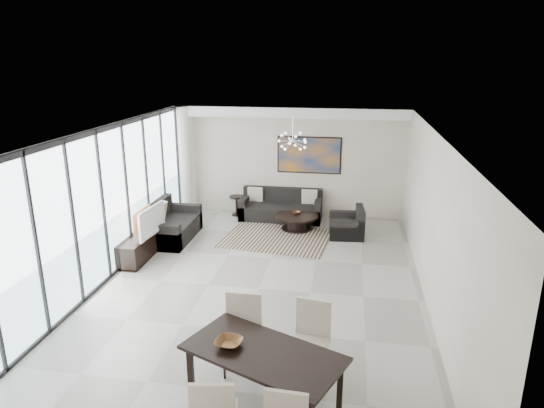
% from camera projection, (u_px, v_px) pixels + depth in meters
% --- Properties ---
extents(room_shell, '(6.00, 9.00, 2.90)m').
position_uv_depth(room_shell, '(284.00, 216.00, 8.50)').
color(room_shell, '#A8A39B').
rests_on(room_shell, ground).
extents(window_wall, '(0.37, 8.95, 2.90)m').
position_uv_depth(window_wall, '(108.00, 206.00, 9.01)').
color(window_wall, white).
rests_on(window_wall, floor).
extents(soffit, '(5.98, 0.40, 0.26)m').
position_uv_depth(soffit, '(290.00, 112.00, 12.24)').
color(soffit, white).
rests_on(soffit, room_shell).
extents(painting, '(1.68, 0.04, 0.98)m').
position_uv_depth(painting, '(309.00, 155.00, 12.65)').
color(painting, '#B66819').
rests_on(painting, room_shell).
extents(chandelier, '(0.66, 0.66, 0.71)m').
position_uv_depth(chandelier, '(293.00, 141.00, 10.62)').
color(chandelier, silver).
rests_on(chandelier, room_shell).
extents(rug, '(2.65, 2.16, 0.01)m').
position_uv_depth(rug, '(277.00, 238.00, 11.46)').
color(rug, black).
rests_on(rug, floor).
extents(coffee_table, '(1.07, 1.07, 0.37)m').
position_uv_depth(coffee_table, '(297.00, 221.00, 12.01)').
color(coffee_table, black).
rests_on(coffee_table, floor).
extents(bowl_coffee, '(0.24, 0.24, 0.06)m').
position_uv_depth(bowl_coffee, '(297.00, 213.00, 12.02)').
color(bowl_coffee, brown).
rests_on(bowl_coffee, coffee_table).
extents(sofa_main, '(2.13, 0.87, 0.77)m').
position_uv_depth(sofa_main, '(281.00, 209.00, 12.79)').
color(sofa_main, black).
rests_on(sofa_main, floor).
extents(loveseat, '(0.96, 1.71, 0.86)m').
position_uv_depth(loveseat, '(170.00, 227.00, 11.39)').
color(loveseat, black).
rests_on(loveseat, floor).
extents(armchair, '(0.86, 0.90, 0.71)m').
position_uv_depth(armchair, '(348.00, 226.00, 11.56)').
color(armchair, black).
rests_on(armchair, floor).
extents(side_table, '(0.39, 0.39, 0.54)m').
position_uv_depth(side_table, '(237.00, 202.00, 13.03)').
color(side_table, black).
rests_on(side_table, floor).
extents(tv_console, '(0.45, 1.61, 0.50)m').
position_uv_depth(tv_console, '(142.00, 245.00, 10.37)').
color(tv_console, black).
rests_on(tv_console, floor).
extents(television, '(0.23, 1.08, 0.61)m').
position_uv_depth(television, '(147.00, 221.00, 10.21)').
color(television, gray).
rests_on(television, tv_console).
extents(dining_table, '(2.11, 1.63, 0.79)m').
position_uv_depth(dining_table, '(263.00, 358.00, 5.77)').
color(dining_table, black).
rests_on(dining_table, floor).
extents(dining_chair_nw, '(0.50, 0.50, 1.07)m').
position_uv_depth(dining_chair_nw, '(242.00, 327.00, 6.59)').
color(dining_chair_nw, beige).
rests_on(dining_chair_nw, floor).
extents(dining_chair_ne, '(0.55, 0.55, 1.04)m').
position_uv_depth(dining_chair_ne, '(311.00, 333.00, 6.48)').
color(dining_chair_ne, beige).
rests_on(dining_chair_ne, floor).
extents(bowl_dining, '(0.38, 0.38, 0.08)m').
position_uv_depth(bowl_dining, '(229.00, 343.00, 5.85)').
color(bowl_dining, brown).
rests_on(bowl_dining, dining_table).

